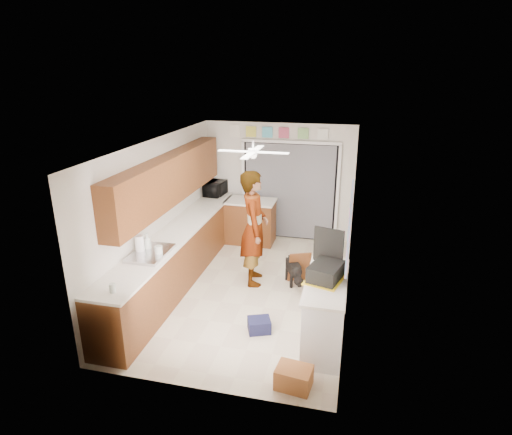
# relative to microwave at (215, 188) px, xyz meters

# --- Properties ---
(floor) EXTENTS (5.00, 5.00, 0.00)m
(floor) POSITION_rel_microwave_xyz_m (1.34, -2.20, -1.09)
(floor) COLOR beige
(floor) RESTS_ON ground
(ceiling) EXTENTS (5.00, 5.00, 0.00)m
(ceiling) POSITION_rel_microwave_xyz_m (1.34, -2.20, 1.41)
(ceiling) COLOR white
(ceiling) RESTS_ON ground
(wall_back) EXTENTS (3.20, 0.00, 3.20)m
(wall_back) POSITION_rel_microwave_xyz_m (1.34, 0.30, 0.16)
(wall_back) COLOR silver
(wall_back) RESTS_ON ground
(wall_front) EXTENTS (3.20, 0.00, 3.20)m
(wall_front) POSITION_rel_microwave_xyz_m (1.34, -4.70, 0.16)
(wall_front) COLOR silver
(wall_front) RESTS_ON ground
(wall_left) EXTENTS (0.00, 5.00, 5.00)m
(wall_left) POSITION_rel_microwave_xyz_m (-0.26, -2.20, 0.16)
(wall_left) COLOR silver
(wall_left) RESTS_ON ground
(wall_right) EXTENTS (0.00, 5.00, 5.00)m
(wall_right) POSITION_rel_microwave_xyz_m (2.94, -2.20, 0.16)
(wall_right) COLOR silver
(wall_right) RESTS_ON ground
(left_base_cabinets) EXTENTS (0.60, 4.80, 0.90)m
(left_base_cabinets) POSITION_rel_microwave_xyz_m (0.04, -2.20, -0.64)
(left_base_cabinets) COLOR brown
(left_base_cabinets) RESTS_ON floor
(left_countertop) EXTENTS (0.62, 4.80, 0.04)m
(left_countertop) POSITION_rel_microwave_xyz_m (0.05, -2.20, -0.17)
(left_countertop) COLOR white
(left_countertop) RESTS_ON left_base_cabinets
(upper_cabinets) EXTENTS (0.32, 4.00, 0.80)m
(upper_cabinets) POSITION_rel_microwave_xyz_m (-0.10, -2.00, 0.71)
(upper_cabinets) COLOR brown
(upper_cabinets) RESTS_ON wall_left
(sink_basin) EXTENTS (0.50, 0.76, 0.06)m
(sink_basin) POSITION_rel_microwave_xyz_m (0.05, -3.20, -0.13)
(sink_basin) COLOR silver
(sink_basin) RESTS_ON left_countertop
(faucet) EXTENTS (0.03, 0.03, 0.22)m
(faucet) POSITION_rel_microwave_xyz_m (-0.14, -3.20, -0.04)
(faucet) COLOR silver
(faucet) RESTS_ON left_countertop
(peninsula_base) EXTENTS (1.00, 0.60, 0.90)m
(peninsula_base) POSITION_rel_microwave_xyz_m (0.84, -0.20, -0.64)
(peninsula_base) COLOR brown
(peninsula_base) RESTS_ON floor
(peninsula_top) EXTENTS (1.04, 0.64, 0.04)m
(peninsula_top) POSITION_rel_microwave_xyz_m (0.84, -0.20, -0.17)
(peninsula_top) COLOR white
(peninsula_top) RESTS_ON peninsula_base
(back_opening_recess) EXTENTS (2.00, 0.06, 2.10)m
(back_opening_recess) POSITION_rel_microwave_xyz_m (1.59, 0.27, -0.04)
(back_opening_recess) COLOR black
(back_opening_recess) RESTS_ON wall_back
(curtain_panel) EXTENTS (1.90, 0.03, 2.05)m
(curtain_panel) POSITION_rel_microwave_xyz_m (1.59, 0.23, -0.04)
(curtain_panel) COLOR gray
(curtain_panel) RESTS_ON wall_back
(door_trim_left) EXTENTS (0.06, 0.04, 2.10)m
(door_trim_left) POSITION_rel_microwave_xyz_m (0.57, 0.24, -0.04)
(door_trim_left) COLOR white
(door_trim_left) RESTS_ON wall_back
(door_trim_right) EXTENTS (0.06, 0.04, 2.10)m
(door_trim_right) POSITION_rel_microwave_xyz_m (2.61, 0.24, -0.04)
(door_trim_right) COLOR white
(door_trim_right) RESTS_ON wall_back
(door_trim_head) EXTENTS (2.10, 0.04, 0.06)m
(door_trim_head) POSITION_rel_microwave_xyz_m (1.59, 0.24, 1.03)
(door_trim_head) COLOR white
(door_trim_head) RESTS_ON wall_back
(header_frame_0) EXTENTS (0.22, 0.02, 0.22)m
(header_frame_0) POSITION_rel_microwave_xyz_m (0.74, 0.27, 1.21)
(header_frame_0) COLOR #D3D246
(header_frame_0) RESTS_ON wall_back
(header_frame_1) EXTENTS (0.22, 0.02, 0.22)m
(header_frame_1) POSITION_rel_microwave_xyz_m (1.09, 0.27, 1.21)
(header_frame_1) COLOR #4CB3CB
(header_frame_1) RESTS_ON wall_back
(header_frame_2) EXTENTS (0.22, 0.02, 0.22)m
(header_frame_2) POSITION_rel_microwave_xyz_m (1.44, 0.27, 1.21)
(header_frame_2) COLOR #BD4765
(header_frame_2) RESTS_ON wall_back
(header_frame_3) EXTENTS (0.22, 0.02, 0.22)m
(header_frame_3) POSITION_rel_microwave_xyz_m (1.84, 0.27, 1.21)
(header_frame_3) COLOR #7DB668
(header_frame_3) RESTS_ON wall_back
(header_frame_4) EXTENTS (0.22, 0.02, 0.22)m
(header_frame_4) POSITION_rel_microwave_xyz_m (2.24, 0.27, 1.21)
(header_frame_4) COLOR silver
(header_frame_4) RESTS_ON wall_back
(route66_sign) EXTENTS (0.22, 0.02, 0.26)m
(route66_sign) POSITION_rel_microwave_xyz_m (0.39, 0.27, 1.21)
(route66_sign) COLOR silver
(route66_sign) RESTS_ON wall_back
(right_counter_base) EXTENTS (0.50, 1.40, 0.90)m
(right_counter_base) POSITION_rel_microwave_xyz_m (2.69, -3.40, -0.64)
(right_counter_base) COLOR white
(right_counter_base) RESTS_ON floor
(right_counter_top) EXTENTS (0.54, 1.44, 0.04)m
(right_counter_top) POSITION_rel_microwave_xyz_m (2.68, -3.40, -0.17)
(right_counter_top) COLOR white
(right_counter_top) RESTS_ON right_counter_base
(abstract_painting) EXTENTS (0.03, 1.15, 0.95)m
(abstract_painting) POSITION_rel_microwave_xyz_m (2.92, -3.20, 0.56)
(abstract_painting) COLOR #E153A2
(abstract_painting) RESTS_ON wall_right
(ceiling_fan) EXTENTS (1.14, 1.14, 0.24)m
(ceiling_fan) POSITION_rel_microwave_xyz_m (1.34, -2.00, 1.23)
(ceiling_fan) COLOR white
(ceiling_fan) RESTS_ON ceiling
(microwave) EXTENTS (0.42, 0.58, 0.30)m
(microwave) POSITION_rel_microwave_xyz_m (0.00, 0.00, 0.00)
(microwave) COLOR black
(microwave) RESTS_ON left_countertop
(soap_bottle) EXTENTS (0.13, 0.13, 0.28)m
(soap_bottle) POSITION_rel_microwave_xyz_m (-0.05, -3.08, -0.01)
(soap_bottle) COLOR silver
(soap_bottle) RESTS_ON left_countertop
(jar_a) EXTENTS (0.15, 0.15, 0.16)m
(jar_a) POSITION_rel_microwave_xyz_m (0.19, -3.22, -0.07)
(jar_a) COLOR silver
(jar_a) RESTS_ON left_countertop
(jar_b) EXTENTS (0.09, 0.09, 0.12)m
(jar_b) POSITION_rel_microwave_xyz_m (0.11, -4.35, -0.09)
(jar_b) COLOR silver
(jar_b) RESTS_ON left_countertop
(paper_towel_roll) EXTENTS (0.14, 0.14, 0.28)m
(paper_towel_roll) POSITION_rel_microwave_xyz_m (-0.12, -3.19, -0.01)
(paper_towel_roll) COLOR white
(paper_towel_roll) RESTS_ON left_countertop
(suitcase) EXTENTS (0.49, 0.58, 0.21)m
(suitcase) POSITION_rel_microwave_xyz_m (2.66, -3.38, -0.04)
(suitcase) COLOR black
(suitcase) RESTS_ON right_counter_top
(suitcase_rim) EXTENTS (0.58, 0.68, 0.02)m
(suitcase_rim) POSITION_rel_microwave_xyz_m (2.66, -3.38, -0.15)
(suitcase_rim) COLOR yellow
(suitcase_rim) RESTS_ON suitcase
(suitcase_lid) EXTENTS (0.41, 0.14, 0.50)m
(suitcase_lid) POSITION_rel_microwave_xyz_m (2.66, -3.09, 0.21)
(suitcase_lid) COLOR black
(suitcase_lid) RESTS_ON suitcase
(cardboard_box) EXTENTS (0.45, 0.36, 0.26)m
(cardboard_box) POSITION_rel_microwave_xyz_m (2.42, -4.40, -0.96)
(cardboard_box) COLOR #BB683A
(cardboard_box) RESTS_ON floor
(navy_crate) EXTENTS (0.39, 0.36, 0.19)m
(navy_crate) POSITION_rel_microwave_xyz_m (1.76, -3.39, -0.99)
(navy_crate) COLOR #161837
(navy_crate) RESTS_ON floor
(cabinet_door_panel) EXTENTS (0.41, 0.29, 0.57)m
(cabinet_door_panel) POSITION_rel_microwave_xyz_m (2.11, -1.78, -0.80)
(cabinet_door_panel) COLOR brown
(cabinet_door_panel) RESTS_ON floor
(man) EXTENTS (0.63, 0.82, 2.00)m
(man) POSITION_rel_microwave_xyz_m (1.33, -1.93, -0.09)
(man) COLOR white
(man) RESTS_ON floor
(dog) EXTENTS (0.47, 0.64, 0.46)m
(dog) POSITION_rel_microwave_xyz_m (2.02, -1.86, -0.86)
(dog) COLOR black
(dog) RESTS_ON floor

